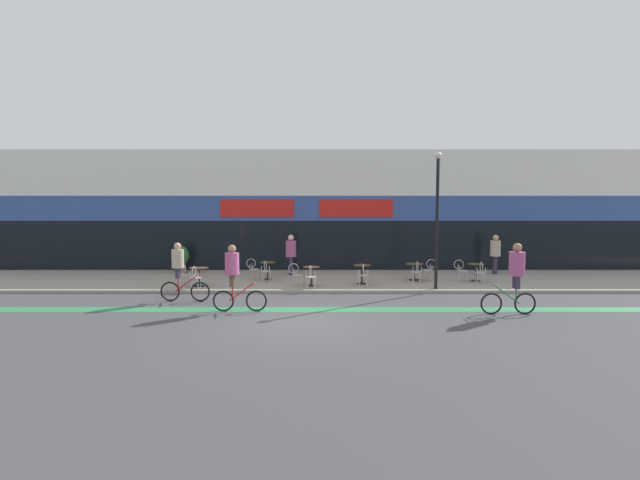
{
  "coord_description": "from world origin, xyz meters",
  "views": [
    {
      "loc": [
        0.65,
        -14.1,
        3.56
      ],
      "look_at": [
        0.63,
        7.22,
        1.81
      ],
      "focal_mm": 28.0,
      "sensor_mm": 36.0,
      "label": 1
    }
  ],
  "objects_px": {
    "cafe_chair_5_near": "(481,271)",
    "cyclist_1": "(516,272)",
    "bistro_table_0": "(200,273)",
    "pedestrian_far_end": "(291,251)",
    "bistro_table_5": "(476,269)",
    "lamp_post": "(438,211)",
    "cafe_chair_4_near": "(417,270)",
    "pedestrian_near_end": "(496,251)",
    "cyclist_0": "(234,273)",
    "cafe_chair_3_near": "(364,274)",
    "cafe_chair_2_side": "(296,273)",
    "bistro_table_3": "(362,270)",
    "cafe_chair_2_near": "(311,275)",
    "cafe_chair_1_side": "(254,267)",
    "bistro_table_4": "(415,268)",
    "cyclist_2": "(180,268)",
    "cafe_chair_0_near": "(195,276)",
    "cafe_chair_5_side": "(461,269)",
    "cafe_chair_4_side": "(429,268)",
    "cafe_chair_0_side": "(184,273)",
    "bistro_table_2": "(312,272)",
    "planter_pot": "(181,257)",
    "cafe_chair_1_near": "(266,270)",
    "bistro_table_1": "(268,267)"
  },
  "relations": [
    {
      "from": "cafe_chair_4_near",
      "to": "pedestrian_near_end",
      "type": "height_order",
      "value": "pedestrian_near_end"
    },
    {
      "from": "cafe_chair_5_near",
      "to": "cyclist_1",
      "type": "height_order",
      "value": "cyclist_1"
    },
    {
      "from": "cafe_chair_2_side",
      "to": "pedestrian_far_end",
      "type": "bearing_deg",
      "value": 92.2
    },
    {
      "from": "bistro_table_0",
      "to": "bistro_table_1",
      "type": "relative_size",
      "value": 1.0
    },
    {
      "from": "bistro_table_3",
      "to": "cafe_chair_2_near",
      "type": "bearing_deg",
      "value": -152.72
    },
    {
      "from": "cyclist_2",
      "to": "pedestrian_near_end",
      "type": "height_order",
      "value": "cyclist_2"
    },
    {
      "from": "cafe_chair_2_near",
      "to": "cafe_chair_3_near",
      "type": "height_order",
      "value": "same"
    },
    {
      "from": "bistro_table_4",
      "to": "pedestrian_near_end",
      "type": "bearing_deg",
      "value": 23.8
    },
    {
      "from": "cafe_chair_5_near",
      "to": "cafe_chair_4_near",
      "type": "bearing_deg",
      "value": 88.24
    },
    {
      "from": "cafe_chair_1_side",
      "to": "lamp_post",
      "type": "height_order",
      "value": "lamp_post"
    },
    {
      "from": "cafe_chair_4_near",
      "to": "cyclist_0",
      "type": "bearing_deg",
      "value": 127.75
    },
    {
      "from": "bistro_table_4",
      "to": "pedestrian_near_end",
      "type": "xyz_separation_m",
      "value": [
        4.07,
        1.79,
        0.56
      ]
    },
    {
      "from": "cafe_chair_5_near",
      "to": "cyclist_2",
      "type": "bearing_deg",
      "value": 107.55
    },
    {
      "from": "bistro_table_4",
      "to": "cafe_chair_0_near",
      "type": "height_order",
      "value": "cafe_chair_0_near"
    },
    {
      "from": "cafe_chair_0_side",
      "to": "cyclist_1",
      "type": "distance_m",
      "value": 12.22
    },
    {
      "from": "bistro_table_5",
      "to": "cafe_chair_0_side",
      "type": "relative_size",
      "value": 0.81
    },
    {
      "from": "cafe_chair_0_near",
      "to": "cafe_chair_3_near",
      "type": "relative_size",
      "value": 1.0
    },
    {
      "from": "bistro_table_0",
      "to": "pedestrian_far_end",
      "type": "distance_m",
      "value": 4.6
    },
    {
      "from": "bistro_table_4",
      "to": "planter_pot",
      "type": "bearing_deg",
      "value": 167.94
    },
    {
      "from": "bistro_table_0",
      "to": "cafe_chair_3_near",
      "type": "relative_size",
      "value": 0.83
    },
    {
      "from": "bistro_table_2",
      "to": "cafe_chair_0_near",
      "type": "height_order",
      "value": "cafe_chair_0_near"
    },
    {
      "from": "bistro_table_2",
      "to": "cafe_chair_0_side",
      "type": "xyz_separation_m",
      "value": [
        -5.06,
        -0.12,
        -0.03
      ]
    },
    {
      "from": "cafe_chair_3_near",
      "to": "cyclist_1",
      "type": "distance_m",
      "value": 6.09
    },
    {
      "from": "cyclist_2",
      "to": "cafe_chair_2_side",
      "type": "bearing_deg",
      "value": 34.74
    },
    {
      "from": "cafe_chair_5_near",
      "to": "lamp_post",
      "type": "bearing_deg",
      "value": 122.91
    },
    {
      "from": "lamp_post",
      "to": "cafe_chair_1_side",
      "type": "bearing_deg",
      "value": 162.87
    },
    {
      "from": "cafe_chair_5_near",
      "to": "pedestrian_far_end",
      "type": "height_order",
      "value": "pedestrian_far_end"
    },
    {
      "from": "cafe_chair_2_side",
      "to": "cafe_chair_3_near",
      "type": "xyz_separation_m",
      "value": [
        2.66,
        -0.18,
        0.0
      ]
    },
    {
      "from": "cafe_chair_4_near",
      "to": "planter_pot",
      "type": "xyz_separation_m",
      "value": [
        -10.55,
        2.88,
        0.19
      ]
    },
    {
      "from": "cyclist_2",
      "to": "cafe_chair_1_side",
      "type": "bearing_deg",
      "value": 66.12
    },
    {
      "from": "cafe_chair_1_side",
      "to": "planter_pot",
      "type": "bearing_deg",
      "value": 159.25
    },
    {
      "from": "pedestrian_near_end",
      "to": "bistro_table_4",
      "type": "bearing_deg",
      "value": 27.01
    },
    {
      "from": "cafe_chair_4_side",
      "to": "cafe_chair_2_side",
      "type": "bearing_deg",
      "value": 13.29
    },
    {
      "from": "cafe_chair_2_near",
      "to": "cafe_chair_1_near",
      "type": "bearing_deg",
      "value": 59.17
    },
    {
      "from": "cafe_chair_2_side",
      "to": "pedestrian_far_end",
      "type": "distance_m",
      "value": 2.94
    },
    {
      "from": "cafe_chair_1_near",
      "to": "cafe_chair_1_side",
      "type": "relative_size",
      "value": 1.0
    },
    {
      "from": "bistro_table_2",
      "to": "cyclist_1",
      "type": "xyz_separation_m",
      "value": [
        6.35,
        -4.44,
        0.66
      ]
    },
    {
      "from": "cafe_chair_4_near",
      "to": "cafe_chair_4_side",
      "type": "distance_m",
      "value": 0.89
    },
    {
      "from": "cafe_chair_5_near",
      "to": "cafe_chair_5_side",
      "type": "distance_m",
      "value": 0.89
    },
    {
      "from": "cafe_chair_5_side",
      "to": "cyclist_0",
      "type": "relative_size",
      "value": 0.42
    },
    {
      "from": "bistro_table_3",
      "to": "cafe_chair_2_near",
      "type": "xyz_separation_m",
      "value": [
        -2.05,
        -1.06,
        -0.04
      ]
    },
    {
      "from": "cafe_chair_2_side",
      "to": "cyclist_2",
      "type": "relative_size",
      "value": 0.44
    },
    {
      "from": "bistro_table_4",
      "to": "cafe_chair_3_near",
      "type": "height_order",
      "value": "cafe_chair_3_near"
    },
    {
      "from": "cafe_chair_2_near",
      "to": "cafe_chair_4_side",
      "type": "relative_size",
      "value": 1.0
    },
    {
      "from": "bistro_table_5",
      "to": "lamp_post",
      "type": "bearing_deg",
      "value": -138.94
    },
    {
      "from": "cafe_chair_4_near",
      "to": "cafe_chair_0_near",
      "type": "bearing_deg",
      "value": 102.07
    },
    {
      "from": "bistro_table_0",
      "to": "cafe_chair_0_near",
      "type": "distance_m",
      "value": 0.63
    },
    {
      "from": "bistro_table_0",
      "to": "cafe_chair_4_near",
      "type": "xyz_separation_m",
      "value": [
        8.78,
        0.86,
        -0.02
      ]
    },
    {
      "from": "cafe_chair_4_near",
      "to": "cafe_chair_5_side",
      "type": "bearing_deg",
      "value": -75.26
    },
    {
      "from": "bistro_table_5",
      "to": "cafe_chair_1_side",
      "type": "distance_m",
      "value": 9.43
    }
  ]
}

